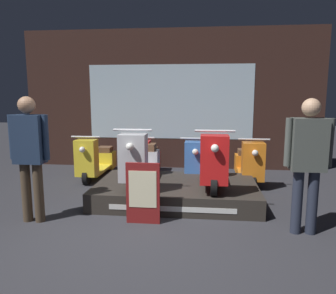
{
  "coord_description": "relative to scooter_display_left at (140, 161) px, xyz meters",
  "views": [
    {
      "loc": [
        0.79,
        -3.6,
        1.75
      ],
      "look_at": [
        0.14,
        2.27,
        0.78
      ],
      "focal_mm": 35.0,
      "sensor_mm": 36.0,
      "label": 1
    }
  ],
  "objects": [
    {
      "name": "price_sign_board",
      "position": [
        0.22,
        -0.95,
        -0.24
      ],
      "size": [
        0.46,
        0.04,
        0.84
      ],
      "color": "maroon",
      "rests_on": "ground_plane"
    },
    {
      "name": "scooter_backrow_2",
      "position": [
        0.87,
        1.37,
        -0.3
      ],
      "size": [
        0.56,
        1.64,
        0.95
      ],
      "color": "black",
      "rests_on": "ground_plane"
    },
    {
      "name": "scooter_backrow_0",
      "position": [
        -1.22,
        1.37,
        -0.3
      ],
      "size": [
        0.56,
        1.64,
        0.95
      ],
      "color": "black",
      "rests_on": "ground_plane"
    },
    {
      "name": "ground_plane",
      "position": [
        0.22,
        -1.52,
        -0.66
      ],
      "size": [
        30.0,
        30.0,
        0.0
      ],
      "primitive_type": "plane",
      "color": "#2D2D33"
    },
    {
      "name": "scooter_backrow_1",
      "position": [
        -0.17,
        1.37,
        -0.3
      ],
      "size": [
        0.56,
        1.64,
        0.95
      ],
      "color": "black",
      "rests_on": "ground_plane"
    },
    {
      "name": "display_platform",
      "position": [
        0.58,
        0.06,
        -0.51
      ],
      "size": [
        2.6,
        1.58,
        0.3
      ],
      "color": "#2D2823",
      "rests_on": "ground_plane"
    },
    {
      "name": "person_right_browsing",
      "position": [
        2.28,
        -1.04,
        0.33
      ],
      "size": [
        0.57,
        0.23,
        1.69
      ],
      "color": "#232838",
      "rests_on": "ground_plane"
    },
    {
      "name": "scooter_backrow_3",
      "position": [
        1.91,
        1.37,
        -0.3
      ],
      "size": [
        0.56,
        1.64,
        0.95
      ],
      "color": "black",
      "rests_on": "ground_plane"
    },
    {
      "name": "shop_wall_back",
      "position": [
        0.22,
        2.51,
        0.94
      ],
      "size": [
        6.9,
        0.09,
        3.2
      ],
      "color": "#331E19",
      "rests_on": "ground_plane"
    },
    {
      "name": "person_left_browsing",
      "position": [
        -1.3,
        -1.04,
        0.33
      ],
      "size": [
        0.55,
        0.22,
        1.71
      ],
      "color": "#473828",
      "rests_on": "ground_plane"
    },
    {
      "name": "scooter_display_left",
      "position": [
        0.0,
        0.0,
        0.0
      ],
      "size": [
        0.56,
        1.64,
        0.95
      ],
      "color": "black",
      "rests_on": "display_platform"
    },
    {
      "name": "scooter_display_right",
      "position": [
        1.17,
        0.0,
        0.0
      ],
      "size": [
        0.56,
        1.64,
        0.95
      ],
      "color": "black",
      "rests_on": "display_platform"
    }
  ]
}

